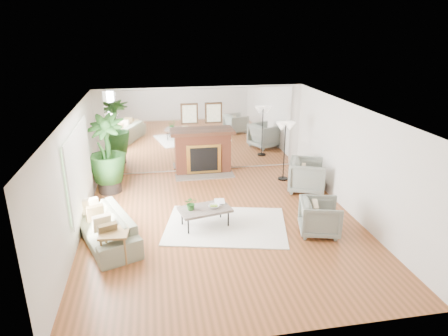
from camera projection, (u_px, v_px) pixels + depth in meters
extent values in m
plane|color=brown|center=(222.00, 223.00, 8.87)|extent=(7.00, 7.00, 0.00)
cube|color=silver|center=(75.00, 179.00, 7.94)|extent=(0.02, 7.00, 2.50)
cube|color=silver|center=(353.00, 162.00, 8.94)|extent=(0.02, 7.00, 2.50)
cube|color=silver|center=(202.00, 130.00, 11.68)|extent=(6.00, 0.02, 2.50)
cube|color=silver|center=(202.00, 130.00, 11.66)|extent=(5.40, 0.04, 2.40)
cube|color=#B2E09E|center=(79.00, 168.00, 8.29)|extent=(0.04, 2.40, 1.50)
cube|color=brown|center=(203.00, 153.00, 11.70)|extent=(1.60, 0.40, 1.20)
cube|color=gold|center=(204.00, 159.00, 11.55)|extent=(1.00, 0.04, 0.85)
cube|color=black|center=(204.00, 159.00, 11.53)|extent=(0.80, 0.04, 0.70)
cube|color=#6B5E54|center=(205.00, 176.00, 11.58)|extent=(1.70, 0.55, 0.03)
cube|color=#422215|center=(203.00, 133.00, 11.47)|extent=(1.85, 0.46, 0.10)
cube|color=#322213|center=(189.00, 114.00, 11.39)|extent=(0.50, 0.04, 0.60)
cube|color=#322213|center=(214.00, 113.00, 11.51)|extent=(0.50, 0.04, 0.60)
cube|color=white|center=(226.00, 226.00, 8.71)|extent=(2.93, 2.39, 0.03)
cube|color=#6B5E54|center=(205.00, 209.00, 8.57)|extent=(1.19, 0.85, 0.05)
cylinder|color=black|center=(188.00, 227.00, 8.29)|extent=(0.03, 0.03, 0.38)
cylinder|color=black|center=(228.00, 219.00, 8.61)|extent=(0.03, 0.03, 0.38)
cylinder|color=black|center=(182.00, 218.00, 8.68)|extent=(0.03, 0.03, 0.38)
cylinder|color=black|center=(220.00, 211.00, 9.01)|extent=(0.03, 0.03, 0.38)
imported|color=gray|center=(106.00, 228.00, 8.01)|extent=(1.53, 2.26, 0.61)
imported|color=gray|center=(308.00, 176.00, 10.44)|extent=(1.23, 1.21, 0.85)
imported|color=gray|center=(320.00, 217.00, 8.31)|extent=(0.99, 0.97, 0.74)
cube|color=olive|center=(114.00, 233.00, 7.29)|extent=(0.56, 0.56, 0.04)
cylinder|color=olive|center=(102.00, 253.00, 7.17)|extent=(0.04, 0.04, 0.56)
cylinder|color=olive|center=(125.00, 252.00, 7.21)|extent=(0.04, 0.04, 0.56)
cylinder|color=olive|center=(106.00, 241.00, 7.56)|extent=(0.04, 0.04, 0.56)
cylinder|color=olive|center=(128.00, 240.00, 7.60)|extent=(0.04, 0.04, 0.56)
cylinder|color=black|center=(110.00, 184.00, 10.46)|extent=(0.60, 0.60, 0.43)
imported|color=#316224|center=(106.00, 149.00, 10.14)|extent=(1.27, 1.27, 1.76)
cylinder|color=black|center=(283.00, 179.00, 11.35)|extent=(0.28, 0.28, 0.04)
cylinder|color=black|center=(284.00, 153.00, 11.09)|extent=(0.03, 0.03, 1.60)
cone|color=beige|center=(281.00, 126.00, 10.82)|extent=(0.30, 0.30, 0.22)
cone|color=beige|center=(290.00, 126.00, 10.86)|extent=(0.30, 0.30, 0.22)
imported|color=#316224|center=(191.00, 203.00, 8.45)|extent=(0.30, 0.26, 0.30)
imported|color=olive|center=(214.00, 206.00, 8.58)|extent=(0.29, 0.29, 0.06)
imported|color=olive|center=(215.00, 202.00, 8.85)|extent=(0.25, 0.33, 0.02)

